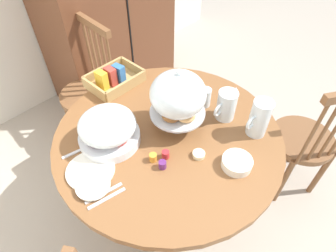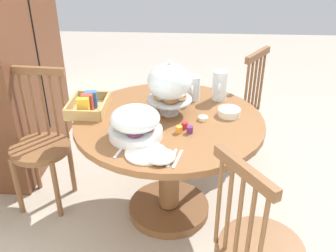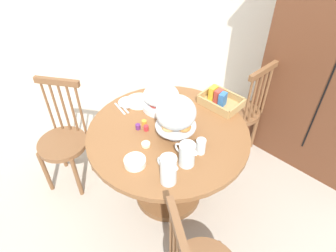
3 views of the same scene
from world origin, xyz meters
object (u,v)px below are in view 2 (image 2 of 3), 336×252
windsor_chair_by_cabinet (42,146)px  fruit_platter_covered (135,123)px  milk_pitcher (192,89)px  china_plate_small (161,156)px  wooden_armoire (0,45)px  windsor_chair_near_window (236,111)px  cereal_bowl (229,112)px  dining_table (169,149)px  china_plate_large (146,153)px  butter_dish (203,118)px  cereal_basket (88,105)px  windsor_chair_facing_door (257,250)px  orange_juice_pitcher (220,87)px  drinking_glass (172,91)px  pastry_stand_with_dome (169,84)px

windsor_chair_by_cabinet → fruit_platter_covered: (-0.32, -0.71, 0.37)m
milk_pitcher → china_plate_small: bearing=168.2°
wooden_armoire → windsor_chair_near_window: bearing=-87.9°
fruit_platter_covered → china_plate_small: 0.28m
china_plate_small → cereal_bowl: bearing=-36.7°
fruit_platter_covered → milk_pitcher: fruit_platter_covered is taller
dining_table → china_plate_large: bearing=167.0°
butter_dish → cereal_basket: bearing=83.6°
windsor_chair_by_cabinet → windsor_chair_facing_door: size_ratio=1.00×
orange_juice_pitcher → drinking_glass: (-0.01, 0.32, -0.04)m
butter_dish → orange_juice_pitcher: bearing=-19.8°
china_plate_small → china_plate_large: bearing=61.5°
dining_table → windsor_chair_facing_door: bearing=-149.0°
wooden_armoire → windsor_chair_by_cabinet: bearing=-142.0°
dining_table → pastry_stand_with_dome: pastry_stand_with_dome is taller
windsor_chair_near_window → butter_dish: windsor_chair_near_window is taller
dining_table → drinking_glass: drinking_glass is taller
windsor_chair_near_window → butter_dish: bearing=158.1°
fruit_platter_covered → china_plate_small: size_ratio=2.00×
windsor_chair_near_window → china_plate_large: bearing=152.3°
cereal_basket → pastry_stand_with_dome: bearing=-90.2°
cereal_basket → drinking_glass: (0.22, -0.52, 0.02)m
cereal_basket → china_plate_large: cereal_basket is taller
wooden_armoire → dining_table: (-0.66, -1.33, -0.46)m
orange_juice_pitcher → wooden_armoire: bearing=78.0°
china_plate_small → pastry_stand_with_dome: bearing=-1.6°
windsor_chair_facing_door → pastry_stand_with_dome: size_ratio=2.83×
china_plate_small → orange_juice_pitcher: bearing=-23.9°
fruit_platter_covered → drinking_glass: fruit_platter_covered is taller
windsor_chair_near_window → cereal_bowl: 0.74m
orange_juice_pitcher → milk_pitcher: orange_juice_pitcher is taller
windsor_chair_near_window → china_plate_small: (-1.18, 0.52, 0.30)m
pastry_stand_with_dome → windsor_chair_facing_door: bearing=-151.2°
dining_table → milk_pitcher: (0.29, -0.14, 0.30)m
dining_table → milk_pitcher: bearing=-25.5°
china_plate_small → butter_dish: size_ratio=2.50×
windsor_chair_facing_door → orange_juice_pitcher: (1.07, 0.13, 0.38)m
china_plate_large → drinking_glass: (0.71, -0.10, 0.05)m
fruit_platter_covered → butter_dish: (0.23, -0.38, -0.07)m
windsor_chair_facing_door → butter_dish: bearing=18.2°
dining_table → butter_dish: butter_dish is taller
dining_table → fruit_platter_covered: (-0.24, 0.17, 0.31)m
pastry_stand_with_dome → china_plate_small: pastry_stand_with_dome is taller
dining_table → windsor_chair_near_window: 0.89m
windsor_chair_facing_door → cereal_basket: bearing=49.6°
windsor_chair_facing_door → china_plate_large: size_ratio=4.43×
fruit_platter_covered → butter_dish: bearing=-59.2°
windsor_chair_near_window → milk_pitcher: windsor_chair_near_window is taller
windsor_chair_near_window → pastry_stand_with_dome: size_ratio=2.83×
fruit_platter_covered → wooden_armoire: bearing=52.3°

